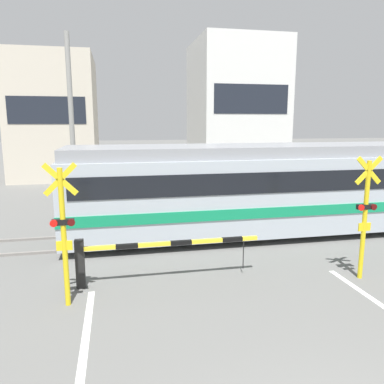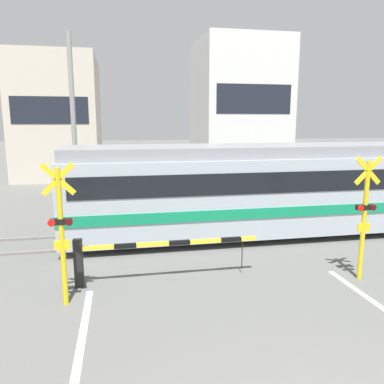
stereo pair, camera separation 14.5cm
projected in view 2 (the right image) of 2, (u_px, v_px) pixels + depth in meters
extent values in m
cube|color=gray|center=(194.00, 242.00, 11.90)|extent=(50.00, 0.10, 0.08)
cube|color=gray|center=(187.00, 230.00, 13.29)|extent=(50.00, 0.10, 0.08)
cube|color=#ADB7C1|center=(324.00, 190.00, 13.23)|extent=(17.73, 2.95, 2.47)
cube|color=gray|center=(326.00, 149.00, 12.97)|extent=(17.56, 2.60, 0.36)
cube|color=#148C59|center=(323.00, 200.00, 13.30)|extent=(17.75, 3.01, 0.32)
cube|color=black|center=(325.00, 174.00, 13.13)|extent=(17.03, 2.99, 0.64)
cube|color=black|center=(60.00, 181.00, 11.47)|extent=(0.03, 2.06, 0.80)
cylinder|color=black|center=(173.00, 233.00, 11.71)|extent=(0.76, 0.12, 0.76)
cylinder|color=black|center=(167.00, 222.00, 13.09)|extent=(0.76, 0.12, 0.76)
cube|color=black|center=(79.00, 263.00, 8.69)|extent=(0.20, 0.20, 1.16)
cube|color=yellow|center=(171.00, 243.00, 9.02)|extent=(4.32, 0.09, 0.09)
cube|color=black|center=(125.00, 246.00, 8.82)|extent=(0.52, 0.10, 0.10)
cube|color=black|center=(179.00, 243.00, 9.06)|extent=(0.52, 0.10, 0.10)
cube|color=black|center=(231.00, 239.00, 9.31)|extent=(0.52, 0.10, 0.10)
cylinder|color=black|center=(242.00, 255.00, 9.44)|extent=(0.02, 0.02, 0.75)
cube|color=black|center=(250.00, 198.00, 16.23)|extent=(0.20, 0.20, 1.16)
cube|color=yellow|center=(202.00, 191.00, 15.77)|extent=(4.32, 0.09, 0.09)
cube|color=black|center=(227.00, 191.00, 15.97)|extent=(0.52, 0.10, 0.10)
cube|color=black|center=(197.00, 192.00, 15.73)|extent=(0.52, 0.10, 0.10)
cube|color=black|center=(166.00, 193.00, 15.48)|extent=(0.52, 0.10, 0.10)
cylinder|color=black|center=(159.00, 203.00, 15.51)|extent=(0.02, 0.02, 0.75)
cylinder|color=yellow|center=(62.00, 238.00, 7.69)|extent=(0.11, 0.11, 2.92)
cube|color=yellow|center=(58.00, 179.00, 7.46)|extent=(0.68, 0.04, 0.68)
cube|color=yellow|center=(58.00, 179.00, 7.46)|extent=(0.68, 0.04, 0.68)
cube|color=black|center=(61.00, 222.00, 7.62)|extent=(0.44, 0.12, 0.12)
cylinder|color=red|center=(51.00, 223.00, 7.52)|extent=(0.15, 0.03, 0.15)
cylinder|color=#4C0C0C|center=(69.00, 222.00, 7.58)|extent=(0.15, 0.03, 0.15)
cube|color=yellow|center=(62.00, 245.00, 7.70)|extent=(0.32, 0.03, 0.20)
cylinder|color=yellow|center=(364.00, 221.00, 8.98)|extent=(0.11, 0.11, 2.92)
cube|color=yellow|center=(368.00, 171.00, 8.75)|extent=(0.68, 0.04, 0.68)
cube|color=yellow|center=(368.00, 171.00, 8.75)|extent=(0.68, 0.04, 0.68)
cube|color=black|center=(365.00, 207.00, 8.92)|extent=(0.44, 0.12, 0.12)
cylinder|color=red|center=(361.00, 208.00, 8.81)|extent=(0.15, 0.03, 0.15)
cylinder|color=#4C0C0C|center=(373.00, 208.00, 8.87)|extent=(0.15, 0.03, 0.15)
cube|color=yellow|center=(364.00, 228.00, 8.99)|extent=(0.32, 0.03, 0.20)
cylinder|color=brown|center=(150.00, 198.00, 17.04)|extent=(0.13, 0.13, 0.85)
cylinder|color=brown|center=(153.00, 198.00, 17.06)|extent=(0.13, 0.13, 0.85)
cube|color=#B7B7BC|center=(151.00, 181.00, 16.91)|extent=(0.38, 0.22, 0.67)
sphere|color=#997056|center=(151.00, 171.00, 16.83)|extent=(0.23, 0.23, 0.23)
cube|color=beige|center=(59.00, 118.00, 26.13)|extent=(5.41, 6.94, 8.23)
cube|color=#1E232D|center=(50.00, 110.00, 22.70)|extent=(4.55, 0.03, 1.65)
cube|color=white|center=(238.00, 108.00, 28.43)|extent=(6.20, 6.94, 9.71)
cube|color=#1E232D|center=(254.00, 99.00, 24.98)|extent=(5.21, 0.03, 1.94)
cylinder|color=gray|center=(73.00, 122.00, 16.66)|extent=(0.22, 0.22, 7.63)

